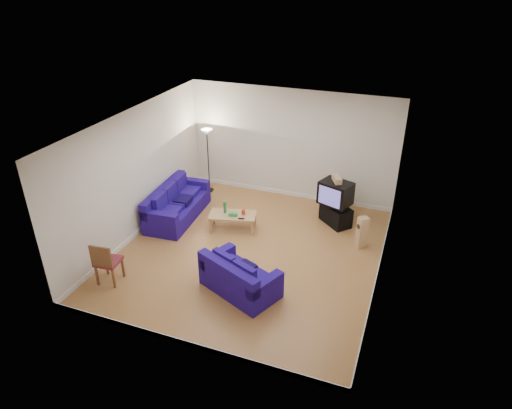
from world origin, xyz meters
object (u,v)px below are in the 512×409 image
(coffee_table, at_px, (233,216))
(television, at_px, (336,193))
(sofa_three_seat, at_px, (176,206))
(tv_stand, at_px, (336,215))
(sofa_loveseat, at_px, (238,279))

(coffee_table, xyz_separation_m, television, (2.40, 1.17, 0.54))
(coffee_table, distance_m, television, 2.72)
(sofa_three_seat, distance_m, coffee_table, 1.70)
(sofa_three_seat, relative_size, coffee_table, 1.80)
(coffee_table, bearing_deg, television, 26.09)
(tv_stand, bearing_deg, coffee_table, -111.56)
(tv_stand, height_order, television, television)
(sofa_loveseat, height_order, television, television)
(sofa_loveseat, distance_m, coffee_table, 2.57)
(sofa_three_seat, xyz_separation_m, coffee_table, (1.70, -0.04, 0.05))
(sofa_loveseat, bearing_deg, coffee_table, 139.35)
(sofa_loveseat, distance_m, television, 3.76)
(tv_stand, relative_size, television, 0.92)
(tv_stand, distance_m, television, 0.66)
(sofa_loveseat, bearing_deg, television, 93.38)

